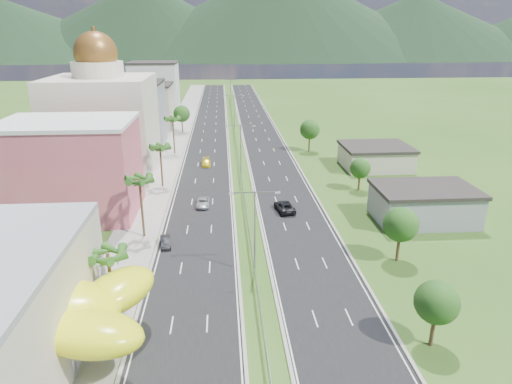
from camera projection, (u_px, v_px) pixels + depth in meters
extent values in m
plane|color=#2D5119|center=(262.00, 321.00, 47.74)|extent=(500.00, 500.00, 0.00)
cube|color=black|center=(209.00, 136.00, 131.79)|extent=(11.00, 260.00, 0.04)
cube|color=black|center=(261.00, 135.00, 132.84)|extent=(11.00, 260.00, 0.04)
cube|color=gray|center=(176.00, 136.00, 131.11)|extent=(7.00, 260.00, 0.12)
cube|color=gray|center=(237.00, 148.00, 115.20)|extent=(0.08, 216.00, 0.28)
cube|color=gray|center=(229.00, 95.00, 211.14)|extent=(0.10, 0.12, 0.70)
cylinder|color=gray|center=(255.00, 233.00, 55.30)|extent=(0.20, 0.20, 11.00)
cube|color=gray|center=(242.00, 193.00, 53.43)|extent=(2.88, 0.12, 0.12)
cube|color=gray|center=(267.00, 192.00, 53.63)|extent=(2.88, 0.12, 0.12)
cube|color=silver|center=(231.00, 194.00, 53.37)|extent=(0.60, 0.25, 0.18)
cube|color=silver|center=(278.00, 193.00, 53.75)|extent=(0.60, 0.25, 0.18)
cylinder|color=gray|center=(241.00, 151.00, 92.89)|extent=(0.20, 0.20, 11.00)
cube|color=gray|center=(233.00, 126.00, 91.02)|extent=(2.88, 0.12, 0.12)
cube|color=gray|center=(248.00, 125.00, 91.22)|extent=(2.88, 0.12, 0.12)
cube|color=silver|center=(227.00, 126.00, 90.96)|extent=(0.60, 0.25, 0.18)
cube|color=silver|center=(254.00, 126.00, 91.34)|extent=(0.60, 0.25, 0.18)
cylinder|color=gray|center=(234.00, 113.00, 135.18)|extent=(0.20, 0.20, 11.00)
cube|color=gray|center=(229.00, 95.00, 133.30)|extent=(2.88, 0.12, 0.12)
cube|color=gray|center=(239.00, 95.00, 133.51)|extent=(2.88, 0.12, 0.12)
cube|color=silver|center=(225.00, 96.00, 133.25)|extent=(0.60, 0.25, 0.18)
cube|color=silver|center=(243.00, 96.00, 133.63)|extent=(0.60, 0.25, 0.18)
cylinder|color=gray|center=(231.00, 94.00, 177.47)|extent=(0.20, 0.20, 11.00)
cube|color=gray|center=(227.00, 80.00, 175.59)|extent=(2.88, 0.12, 0.12)
cube|color=gray|center=(234.00, 80.00, 175.79)|extent=(2.88, 0.12, 0.12)
cube|color=silver|center=(224.00, 80.00, 175.54)|extent=(0.60, 0.25, 0.18)
cube|color=silver|center=(238.00, 80.00, 175.92)|extent=(0.60, 0.25, 0.18)
cylinder|color=gray|center=(13.00, 327.00, 43.52)|extent=(0.50, 0.50, 4.00)
cylinder|color=gray|center=(72.00, 359.00, 39.31)|extent=(0.50, 0.50, 4.00)
cylinder|color=gray|center=(109.00, 323.00, 44.15)|extent=(0.50, 0.50, 4.00)
cube|color=#C8525D|center=(72.00, 170.00, 73.35)|extent=(20.00, 15.00, 15.00)
cube|color=beige|center=(104.00, 127.00, 94.13)|extent=(20.00, 20.00, 20.00)
cylinder|color=beige|center=(98.00, 69.00, 90.28)|extent=(10.00, 10.00, 3.00)
sphere|color=brown|center=(96.00, 53.00, 89.27)|extent=(8.40, 8.40, 8.40)
cube|color=gray|center=(132.00, 115.00, 118.36)|extent=(16.00, 15.00, 16.00)
cube|color=#B9B098|center=(145.00, 107.00, 139.54)|extent=(16.00, 15.00, 13.00)
cube|color=silver|center=(155.00, 90.00, 160.31)|extent=(16.00, 15.00, 18.00)
cube|color=gray|center=(424.00, 206.00, 72.36)|extent=(15.00, 10.00, 5.00)
cube|color=#B9B098|center=(375.00, 158.00, 100.79)|extent=(14.00, 12.00, 4.40)
cylinder|color=#47301C|center=(111.00, 286.00, 47.29)|extent=(0.36, 0.36, 7.50)
cylinder|color=#47301C|center=(142.00, 208.00, 65.83)|extent=(0.36, 0.36, 9.00)
cylinder|color=#47301C|center=(161.00, 167.00, 87.61)|extent=(0.36, 0.36, 8.00)
cylinder|color=#47301C|center=(174.00, 136.00, 110.97)|extent=(0.36, 0.36, 8.80)
cylinder|color=#47301C|center=(182.00, 124.00, 135.12)|extent=(0.40, 0.40, 4.90)
sphere|color=#29561B|center=(182.00, 114.00, 134.06)|extent=(4.90, 4.90, 4.90)
cylinder|color=#47301C|center=(433.00, 327.00, 43.46)|extent=(0.40, 0.40, 4.20)
sphere|color=#29561B|center=(437.00, 302.00, 42.56)|extent=(4.20, 4.20, 4.20)
cylinder|color=#47301C|center=(398.00, 245.00, 59.59)|extent=(0.40, 0.40, 4.55)
sphere|color=#29561B|center=(401.00, 224.00, 58.61)|extent=(4.55, 4.55, 4.55)
cylinder|color=#47301C|center=(359.00, 181.00, 86.23)|extent=(0.40, 0.40, 3.85)
sphere|color=#29561B|center=(360.00, 168.00, 85.40)|extent=(3.85, 3.85, 3.85)
cylinder|color=#47301C|center=(309.00, 142.00, 113.96)|extent=(0.40, 0.40, 4.90)
sphere|color=#29561B|center=(310.00, 129.00, 112.91)|extent=(4.90, 4.90, 4.90)
imported|color=black|center=(165.00, 242.00, 64.19)|extent=(1.97, 4.04, 1.27)
imported|color=#A5A8AC|center=(203.00, 203.00, 78.65)|extent=(2.30, 4.78, 1.31)
imported|color=yellow|center=(206.00, 162.00, 102.47)|extent=(2.15, 4.90, 1.40)
imported|color=black|center=(285.00, 206.00, 76.55)|extent=(3.44, 6.06, 1.60)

